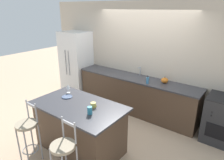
# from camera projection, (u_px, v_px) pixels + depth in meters

# --- Properties ---
(ground_plane) EXTENTS (18.00, 18.00, 0.00)m
(ground_plane) POSITION_uv_depth(u_px,v_px,m) (127.00, 116.00, 4.96)
(ground_plane) COLOR tan
(wall_back) EXTENTS (6.00, 0.07, 2.70)m
(wall_back) POSITION_uv_depth(u_px,v_px,m) (143.00, 58.00, 5.00)
(wall_back) COLOR beige
(wall_back) RESTS_ON ground_plane
(back_counter) EXTENTS (3.18, 0.64, 0.93)m
(back_counter) POSITION_uv_depth(u_px,v_px,m) (135.00, 94.00, 5.07)
(back_counter) COLOR #4C3828
(back_counter) RESTS_ON ground_plane
(sink_faucet) EXTENTS (0.02, 0.13, 0.22)m
(sink_faucet) POSITION_uv_depth(u_px,v_px,m) (140.00, 70.00, 5.01)
(sink_faucet) COLOR #ADAFB5
(sink_faucet) RESTS_ON back_counter
(kitchen_island) EXTENTS (1.68, 0.98, 0.92)m
(kitchen_island) POSITION_uv_depth(u_px,v_px,m) (80.00, 127.00, 3.69)
(kitchen_island) COLOR #4C3828
(kitchen_island) RESTS_ON ground_plane
(refrigerator) EXTENTS (0.83, 0.70, 1.89)m
(refrigerator) POSITION_uv_depth(u_px,v_px,m) (77.00, 64.00, 6.02)
(refrigerator) COLOR white
(refrigerator) RESTS_ON ground_plane
(bar_stool_near) EXTENTS (0.36, 0.36, 1.10)m
(bar_stool_near) POSITION_uv_depth(u_px,v_px,m) (28.00, 131.00, 3.34)
(bar_stool_near) COLOR #99999E
(bar_stool_near) RESTS_ON ground_plane
(bar_stool_far) EXTENTS (0.36, 0.36, 1.10)m
(bar_stool_far) POSITION_uv_depth(u_px,v_px,m) (64.00, 153.00, 2.83)
(bar_stool_far) COLOR #99999E
(bar_stool_far) RESTS_ON ground_plane
(dinner_plate) EXTENTS (0.21, 0.21, 0.02)m
(dinner_plate) POSITION_uv_depth(u_px,v_px,m) (67.00, 97.00, 3.83)
(dinner_plate) COLOR #425170
(dinner_plate) RESTS_ON kitchen_island
(wine_glass) EXTENTS (0.07, 0.07, 0.19)m
(wine_glass) POSITION_uv_depth(u_px,v_px,m) (68.00, 87.00, 3.99)
(wine_glass) COLOR white
(wine_glass) RESTS_ON kitchen_island
(coffee_mug) EXTENTS (0.12, 0.09, 0.09)m
(coffee_mug) POSITION_uv_depth(u_px,v_px,m) (93.00, 105.00, 3.43)
(coffee_mug) COLOR #C1B251
(coffee_mug) RESTS_ON kitchen_island
(tumbler_cup) EXTENTS (0.08, 0.08, 0.13)m
(tumbler_cup) POSITION_uv_depth(u_px,v_px,m) (90.00, 110.00, 3.21)
(tumbler_cup) COLOR teal
(tumbler_cup) RESTS_ON kitchen_island
(pumpkin_decoration) EXTENTS (0.16, 0.16, 0.15)m
(pumpkin_decoration) POSITION_uv_depth(u_px,v_px,m) (165.00, 80.00, 4.52)
(pumpkin_decoration) COLOR orange
(pumpkin_decoration) RESTS_ON back_counter
(soap_bottle) EXTENTS (0.06, 0.06, 0.18)m
(soap_bottle) POSITION_uv_depth(u_px,v_px,m) (148.00, 80.00, 4.49)
(soap_bottle) COLOR teal
(soap_bottle) RESTS_ON back_counter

